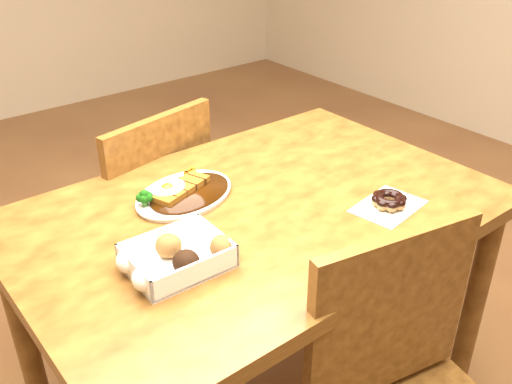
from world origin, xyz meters
TOP-DOWN VIEW (x-y plane):
  - table at (0.00, 0.00)m, footprint 1.20×0.80m
  - chair_far at (-0.07, 0.54)m, footprint 0.50×0.50m
  - katsu_curry_plate at (-0.12, 0.16)m, footprint 0.32×0.26m
  - donut_box at (-0.30, -0.09)m, footprint 0.24×0.17m
  - pon_de_ring at (0.25, -0.20)m, footprint 0.20×0.15m

SIDE VIEW (x-z plane):
  - chair_far at x=-0.07m, z-range 0.04..0.91m
  - table at x=0.00m, z-range 0.28..1.03m
  - katsu_curry_plate at x=-0.12m, z-range 0.74..0.79m
  - pon_de_ring at x=0.25m, z-range 0.75..0.79m
  - donut_box at x=-0.30m, z-range 0.75..0.81m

